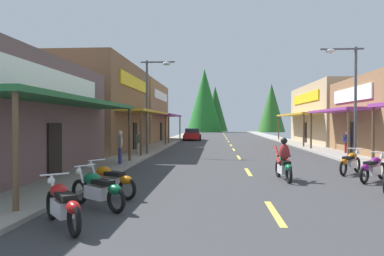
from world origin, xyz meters
The scene contains 20 objects.
ground centered at (0.00, 31.88, -0.05)m, with size 10.77×93.75×0.10m, color #38383A.
sidewalk_left centered at (-6.44, 31.88, 0.06)m, with size 2.11×93.75×0.12m, color gray.
sidewalk_right centered at (6.44, 31.88, 0.06)m, with size 2.11×93.75×0.12m, color #9E9991.
centerline_dashes centered at (0.00, 35.11, 0.01)m, with size 0.16×67.44×0.01m.
storefront_left_middle centered at (-11.15, 25.82, 3.25)m, with size 9.18×12.13×6.50m.
storefront_left_far centered at (-10.49, 38.67, 3.22)m, with size 7.86×12.35×6.44m.
storefront_right_far centered at (10.68, 35.52, 2.91)m, with size 8.24×13.73×5.81m.
streetlamp_left centered at (-5.44, 21.89, 3.98)m, with size 2.19×0.30×6.07m.
streetlamp_right centered at (5.44, 18.13, 3.94)m, with size 2.19×0.30×6.00m.
motorcycle_parked_right_3 centered at (4.26, 12.39, 0.49)m, with size 1.58×1.59×1.04m.
motorcycle_parked_right_4 centered at (4.13, 14.25, 0.49)m, with size 1.45×1.70×1.04m.
motorcycle_parked_left_0 centered at (-4.45, 6.10, 0.49)m, with size 1.45×1.70×1.04m.
motorcycle_parked_left_1 centered at (-4.28, 7.75, 0.49)m, with size 1.80×1.33×1.04m.
motorcycle_parked_left_2 centered at (-4.40, 9.12, 0.49)m, with size 1.88×1.20×1.04m.
rider_cruising_lead centered at (1.10, 12.46, 0.66)m, with size 0.60×2.14×1.57m.
pedestrian_by_shop centered at (-6.01, 16.24, 1.01)m, with size 0.39×0.52×1.73m.
pedestrian_browsing centered at (7.18, 23.25, 0.89)m, with size 0.56×0.33×1.55m.
pedestrian_waiting centered at (-6.34, 21.99, 0.89)m, with size 0.41×0.50×1.55m.
parked_car_curbside centered at (-4.18, 41.73, 0.69)m, with size 2.17×4.36×1.40m.
treeline_backdrop centered at (1.87, 79.54, 5.96)m, with size 21.59×12.27×13.84m.
Camera 1 is at (-1.37, -0.90, 2.13)m, focal length 33.70 mm.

